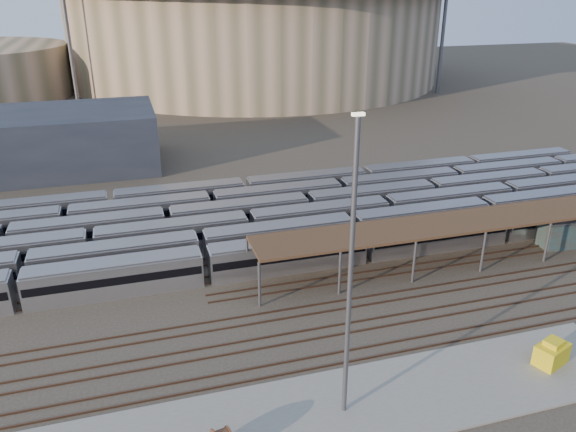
# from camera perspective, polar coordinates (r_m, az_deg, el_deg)

# --- Properties ---
(ground) EXTENTS (420.00, 420.00, 0.00)m
(ground) POSITION_cam_1_polar(r_m,az_deg,el_deg) (58.60, 5.14, -8.54)
(ground) COLOR #383026
(ground) RESTS_ON ground
(apron) EXTENTS (50.00, 9.00, 0.20)m
(apron) POSITION_cam_1_polar(r_m,az_deg,el_deg) (45.81, 6.20, -18.77)
(apron) COLOR gray
(apron) RESTS_ON ground
(subway_trains) EXTENTS (127.52, 23.90, 3.60)m
(subway_trains) POSITION_cam_1_polar(r_m,az_deg,el_deg) (74.19, 2.11, 0.13)
(subway_trains) COLOR silver
(subway_trains) RESTS_ON ground
(inspection_shed) EXTENTS (60.30, 6.00, 5.30)m
(inspection_shed) POSITION_cam_1_polar(r_m,az_deg,el_deg) (69.79, 21.11, -0.15)
(inspection_shed) COLOR #57575C
(inspection_shed) RESTS_ON ground
(empty_tracks) EXTENTS (170.00, 9.62, 0.18)m
(empty_tracks) POSITION_cam_1_polar(r_m,az_deg,el_deg) (54.69, 7.09, -11.04)
(empty_tracks) COLOR #4C3323
(empty_tracks) RESTS_ON ground
(stadium) EXTENTS (124.00, 124.00, 32.50)m
(stadium) POSITION_cam_1_polar(r_m,az_deg,el_deg) (191.94, -3.41, 18.63)
(stadium) COLOR tan
(stadium) RESTS_ON ground
(service_building) EXTENTS (42.00, 20.00, 10.00)m
(service_building) POSITION_cam_1_polar(r_m,az_deg,el_deg) (105.59, -24.85, 6.79)
(service_building) COLOR #1E232D
(service_building) RESTS_ON ground
(floodlight_0) EXTENTS (4.00, 1.00, 38.40)m
(floodlight_0) POSITION_cam_1_polar(r_m,az_deg,el_deg) (156.94, -21.58, 17.78)
(floodlight_0) COLOR #57575C
(floodlight_0) RESTS_ON ground
(floodlight_2) EXTENTS (4.00, 1.00, 38.40)m
(floodlight_2) POSITION_cam_1_polar(r_m,az_deg,el_deg) (171.60, 15.61, 18.79)
(floodlight_2) COLOR #57575C
(floodlight_2) RESTS_ON ground
(floodlight_3) EXTENTS (4.00, 1.00, 38.40)m
(floodlight_3) POSITION_cam_1_polar(r_m,az_deg,el_deg) (206.70, -14.89, 19.42)
(floodlight_3) COLOR #57575C
(floodlight_3) RESTS_ON ground
(yard_light_pole) EXTENTS (0.81, 0.36, 22.83)m
(yard_light_pole) POSITION_cam_1_polar(r_m,az_deg,el_deg) (38.80, 6.34, -6.17)
(yard_light_pole) COLOR #57575C
(yard_light_pole) RESTS_ON apron
(yellow_equipment) EXTENTS (3.39, 2.75, 1.83)m
(yellow_equipment) POSITION_cam_1_polar(r_m,az_deg,el_deg) (53.94, 25.19, -12.56)
(yellow_equipment) COLOR yellow
(yellow_equipment) RESTS_ON apron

